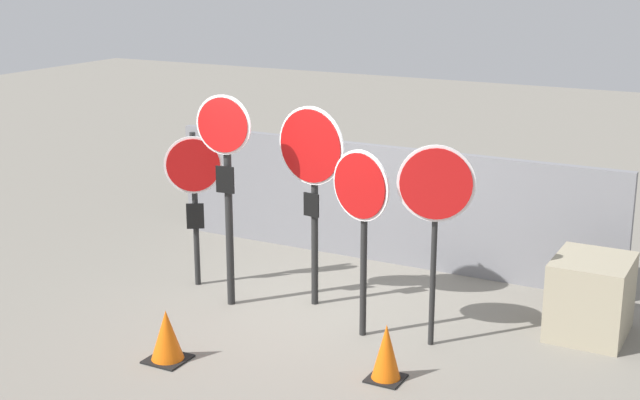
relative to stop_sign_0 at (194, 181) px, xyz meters
name	(u,v)px	position (x,y,z in m)	size (l,w,h in m)	color
ground_plane	(310,312)	(1.66, -0.10, -1.35)	(40.00, 40.00, 0.00)	gray
fence_back	(384,204)	(1.66, 1.97, -0.56)	(6.36, 0.12, 1.59)	slate
stop_sign_0	(194,181)	(0.00, 0.00, 0.00)	(0.61, 0.41, 1.95)	black
stop_sign_1	(226,165)	(0.71, -0.35, 0.35)	(0.68, 0.17, 2.51)	black
stop_sign_2	(312,166)	(1.58, 0.11, 0.34)	(0.90, 0.20, 2.38)	black
stop_sign_3	(361,204)	(2.46, -0.44, 0.14)	(0.73, 0.24, 2.07)	black
stop_sign_4	(435,199)	(3.24, -0.32, 0.27)	(0.77, 0.27, 2.18)	black
traffic_cone_0	(167,336)	(0.99, -1.91, -1.08)	(0.40, 0.40, 0.55)	black
traffic_cone_1	(386,352)	(3.14, -1.25, -1.07)	(0.35, 0.35, 0.58)	black
storage_crate	(590,297)	(4.64, 0.79, -0.92)	(0.80, 0.95, 0.87)	#9E937A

